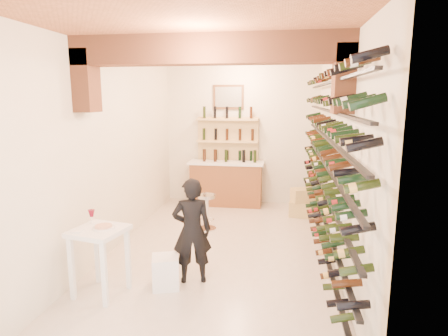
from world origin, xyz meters
name	(u,v)px	position (x,y,z in m)	size (l,w,h in m)	color
ground	(221,250)	(0.00, 0.00, 0.00)	(6.00, 6.00, 0.00)	beige
room_shell	(218,111)	(0.00, -0.26, 2.25)	(3.52, 6.02, 3.21)	silver
wine_rack	(322,158)	(1.53, 0.00, 1.55)	(0.32, 5.70, 2.56)	black
back_counter	(226,182)	(-0.30, 2.65, 0.53)	(1.70, 0.62, 1.29)	brown
back_shelving	(228,153)	(-0.30, 2.89, 1.17)	(1.40, 0.31, 2.73)	#D4B777
tasting_table	(99,240)	(-1.27, -1.60, 0.70)	(0.70, 0.70, 1.04)	white
white_stool	(166,272)	(-0.52, -1.33, 0.21)	(0.34, 0.34, 0.42)	white
person	(192,231)	(-0.22, -1.11, 0.71)	(0.52, 0.34, 1.42)	black
chrome_barstool	(207,209)	(-0.42, 0.93, 0.39)	(0.35, 0.35, 0.67)	silver
crate_lower	(303,209)	(1.40, 2.02, 0.16)	(0.53, 0.37, 0.32)	tan
crate_upper	(303,195)	(1.40, 2.02, 0.45)	(0.46, 0.32, 0.27)	tan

